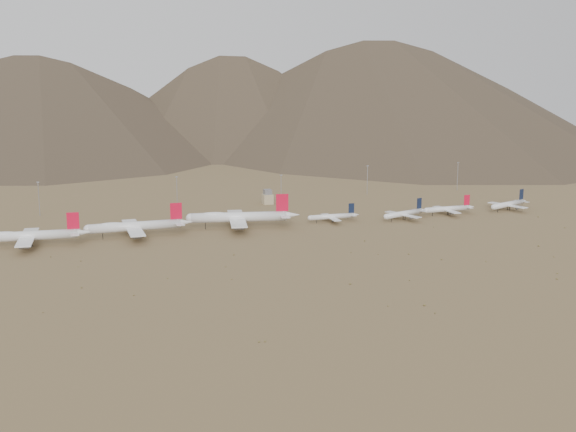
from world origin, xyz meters
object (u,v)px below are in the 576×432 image
object	(u,v)px
widebody_east	(239,217)
narrowbody_b	(405,213)
widebody_west	(30,236)
narrowbody_a	(333,216)
widebody_centre	(135,226)
control_tower	(268,198)

from	to	relation	value
widebody_east	narrowbody_b	size ratio (longest dim) A/B	1.87
widebody_west	narrowbody_a	world-z (taller)	widebody_west
widebody_centre	widebody_east	bearing A→B (deg)	3.50
widebody_west	widebody_east	distance (m)	135.65
widebody_centre	narrowbody_b	xyz separation A→B (m)	(192.19, -4.23, -2.59)
widebody_west	narrowbody_b	size ratio (longest dim) A/B	1.64
narrowbody_a	control_tower	bearing A→B (deg)	106.22
widebody_east	narrowbody_b	world-z (taller)	widebody_east
widebody_centre	narrowbody_b	bearing A→B (deg)	-1.55
widebody_centre	control_tower	size ratio (longest dim) A/B	5.88
narrowbody_a	narrowbody_b	size ratio (longest dim) A/B	0.95
control_tower	widebody_east	bearing A→B (deg)	-118.43
widebody_west	narrowbody_b	distance (m)	256.69
control_tower	widebody_centre	bearing A→B (deg)	-142.61
narrowbody_b	control_tower	size ratio (longest dim) A/B	3.45
widebody_east	control_tower	xyz separation A→B (m)	(45.57, 84.15, -2.70)
widebody_centre	narrowbody_b	world-z (taller)	widebody_centre
widebody_centre	narrowbody_b	size ratio (longest dim) A/B	1.70
widebody_east	narrowbody_a	bearing A→B (deg)	10.18
widebody_centre	narrowbody_b	distance (m)	192.26
narrowbody_a	widebody_west	bearing A→B (deg)	-176.06
narrowbody_a	control_tower	distance (m)	88.17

